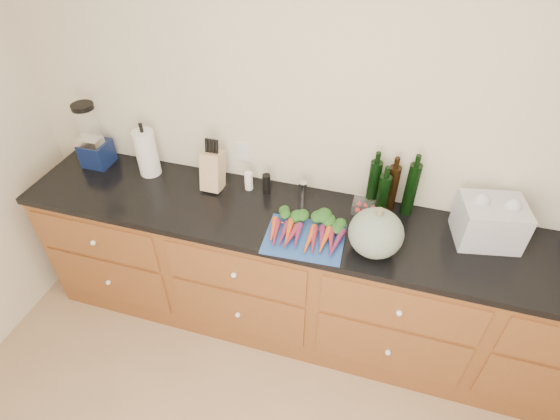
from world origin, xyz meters
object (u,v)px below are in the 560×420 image
(paper_towel, at_px, (147,153))
(knife_block, at_px, (213,171))
(squash, at_px, (376,233))
(blender_appliance, at_px, (92,139))
(cutting_board, at_px, (304,239))
(tomato_box, at_px, (366,206))
(carrots, at_px, (306,230))

(paper_towel, bearing_deg, knife_block, -2.57)
(squash, relative_size, blender_appliance, 0.65)
(cutting_board, relative_size, squash, 1.51)
(blender_appliance, relative_size, knife_block, 1.79)
(squash, height_order, blender_appliance, blender_appliance)
(blender_appliance, xyz_separation_m, tomato_box, (1.74, 0.01, -0.15))
(blender_appliance, height_order, knife_block, blender_appliance)
(carrots, bearing_deg, paper_towel, 165.43)
(cutting_board, distance_m, blender_appliance, 1.51)
(cutting_board, distance_m, squash, 0.38)
(cutting_board, relative_size, tomato_box, 2.83)
(squash, distance_m, paper_towel, 1.48)
(cutting_board, height_order, knife_block, knife_block)
(carrots, distance_m, knife_block, 0.70)
(squash, relative_size, knife_block, 1.17)
(squash, bearing_deg, knife_block, 164.33)
(cutting_board, relative_size, blender_appliance, 0.99)
(cutting_board, relative_size, paper_towel, 1.40)
(carrots, relative_size, paper_towel, 1.32)
(blender_appliance, distance_m, paper_towel, 0.38)
(paper_towel, height_order, knife_block, paper_towel)
(carrots, height_order, squash, squash)
(cutting_board, distance_m, paper_towel, 1.14)
(carrots, distance_m, squash, 0.37)
(squash, height_order, knife_block, squash)
(cutting_board, xyz_separation_m, tomato_box, (0.28, 0.33, 0.03))
(squash, xyz_separation_m, tomato_box, (-0.08, 0.31, -0.09))
(carrots, distance_m, paper_towel, 1.13)
(carrots, height_order, tomato_box, tomato_box)
(blender_appliance, height_order, paper_towel, blender_appliance)
(tomato_box, bearing_deg, squash, -75.11)
(tomato_box, bearing_deg, knife_block, -178.13)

